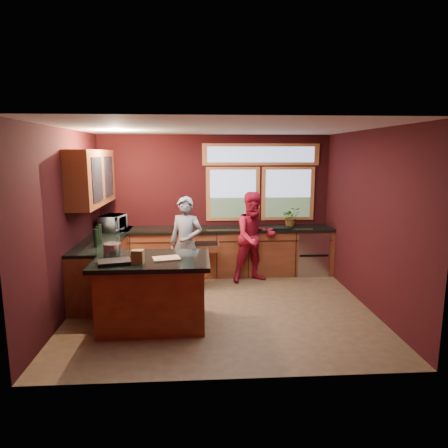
{
  "coord_description": "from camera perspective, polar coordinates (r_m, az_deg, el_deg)",
  "views": [
    {
      "loc": [
        -0.32,
        -5.84,
        2.35
      ],
      "look_at": [
        0.07,
        0.4,
        1.23
      ],
      "focal_mm": 32.0,
      "sensor_mm": 36.0,
      "label": 1
    }
  ],
  "objects": [
    {
      "name": "stock_pot",
      "position": [
        5.7,
        -15.62,
        -3.58
      ],
      "size": [
        0.24,
        0.24,
        0.18
      ],
      "primitive_type": "cylinder",
      "color": "#ABABB0",
      "rests_on": "island"
    },
    {
      "name": "black_tray",
      "position": [
        5.32,
        -15.41,
        -5.28
      ],
      "size": [
        0.46,
        0.37,
        0.05
      ],
      "primitive_type": "cube",
      "rotation": [
        0.0,
        0.0,
        0.25
      ],
      "color": "black",
      "rests_on": "island"
    },
    {
      "name": "island",
      "position": [
        5.63,
        -10.11,
        -9.45
      ],
      "size": [
        1.55,
        1.05,
        0.95
      ],
      "color": "#552014",
      "rests_on": "floor"
    },
    {
      "name": "microwave",
      "position": [
        7.67,
        -15.6,
        0.17
      ],
      "size": [
        0.46,
        0.59,
        0.29
      ],
      "primitive_type": "imported",
      "rotation": [
        0.0,
        0.0,
        1.34
      ],
      "color": "#999999",
      "rests_on": "left_counter"
    },
    {
      "name": "back_counter",
      "position": [
        7.79,
        0.33,
        -3.89
      ],
      "size": [
        4.5,
        0.64,
        0.93
      ],
      "color": "#552014",
      "rests_on": "floor"
    },
    {
      "name": "room_shell",
      "position": [
        6.19,
        -6.17,
        4.96
      ],
      "size": [
        4.52,
        4.02,
        2.71
      ],
      "color": "black",
      "rests_on": "ground"
    },
    {
      "name": "left_counter",
      "position": [
        7.14,
        -16.75,
        -5.62
      ],
      "size": [
        0.64,
        2.3,
        0.93
      ],
      "color": "#552014",
      "rests_on": "floor"
    },
    {
      "name": "paper_bag",
      "position": [
        5.25,
        -12.23,
        -4.61
      ],
      "size": [
        0.16,
        0.13,
        0.18
      ],
      "primitive_type": "cube",
      "rotation": [
        0.0,
        0.0,
        -0.08
      ],
      "color": "brown",
      "rests_on": "island"
    },
    {
      "name": "cutting_board",
      "position": [
        5.42,
        -8.21,
        -4.89
      ],
      "size": [
        0.4,
        0.33,
        0.02
      ],
      "primitive_type": "cube",
      "rotation": [
        0.0,
        0.0,
        0.25
      ],
      "color": "tan",
      "rests_on": "island"
    },
    {
      "name": "person_red",
      "position": [
        7.32,
        4.34,
        -1.89
      ],
      "size": [
        0.95,
        0.83,
        1.66
      ],
      "primitive_type": "imported",
      "rotation": [
        0.0,
        0.0,
        0.28
      ],
      "color": "maroon",
      "rests_on": "floor"
    },
    {
      "name": "floor",
      "position": [
        6.3,
        -0.44,
        -11.77
      ],
      "size": [
        4.5,
        4.5,
        0.0
      ],
      "primitive_type": "plane",
      "color": "brown",
      "rests_on": "ground"
    },
    {
      "name": "paper_towel",
      "position": [
        7.7,
        3.32,
        0.54
      ],
      "size": [
        0.12,
        0.12,
        0.28
      ],
      "primitive_type": "cylinder",
      "color": "white",
      "rests_on": "back_counter"
    },
    {
      "name": "person_grey",
      "position": [
        6.91,
        -5.44,
        -2.8
      ],
      "size": [
        0.69,
        0.57,
        1.62
      ],
      "primitive_type": "imported",
      "rotation": [
        0.0,
        0.0,
        -0.37
      ],
      "color": "slate",
      "rests_on": "floor"
    },
    {
      "name": "potted_plant",
      "position": [
        7.89,
        9.56,
        1.02
      ],
      "size": [
        0.34,
        0.3,
        0.38
      ],
      "primitive_type": "imported",
      "color": "#999999",
      "rests_on": "back_counter"
    }
  ]
}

